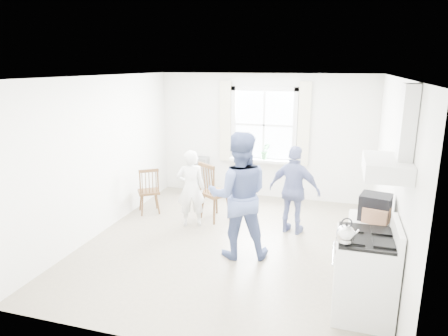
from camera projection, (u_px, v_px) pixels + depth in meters
room_shell at (232, 164)px, 6.04m from camera, size 4.62×5.12×2.64m
window_assembly at (264, 129)px, 8.28m from camera, size 1.88×0.24×1.70m
range_hood at (393, 152)px, 4.07m from camera, size 0.45×0.76×0.94m
shelf_unit at (199, 175)px, 8.82m from camera, size 0.40×0.30×0.80m
gas_stove at (364, 275)px, 4.47m from camera, size 0.68×0.76×1.12m
kettle at (346, 234)px, 4.18m from camera, size 0.20×0.20×0.28m
low_cabinet at (368, 251)px, 5.11m from camera, size 0.50×0.55×0.90m
stereo_stack at (375, 207)px, 4.93m from camera, size 0.42×0.39×0.32m
cardboard_box at (376, 215)px, 4.84m from camera, size 0.34×0.29×0.19m
windsor_chair_a at (149, 186)px, 7.49m from camera, size 0.52×0.52×0.91m
windsor_chair_b at (210, 186)px, 7.16m from camera, size 0.63×0.62×1.08m
person_left at (191, 188)px, 6.93m from camera, size 0.65×0.65×1.37m
person_mid at (239, 196)px, 5.76m from camera, size 1.12×1.12×1.87m
person_right at (294, 190)px, 6.61m from camera, size 1.04×1.04×1.49m
potted_plant at (265, 151)px, 8.29m from camera, size 0.24×0.24×0.35m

